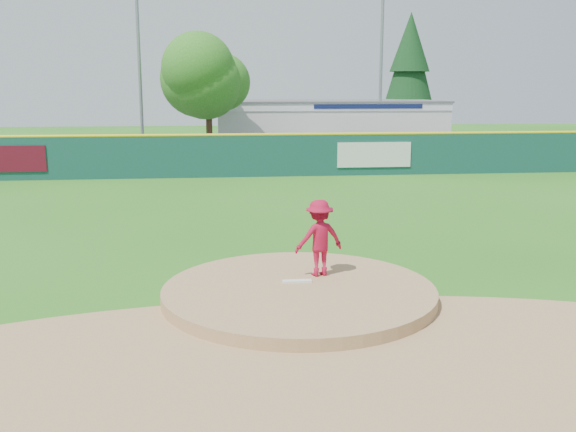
{
  "coord_description": "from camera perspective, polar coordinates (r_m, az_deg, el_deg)",
  "views": [
    {
      "loc": [
        -1.58,
        -12.28,
        4.19
      ],
      "look_at": [
        0.0,
        2.0,
        1.3
      ],
      "focal_mm": 40.0,
      "sensor_mm": 36.0,
      "label": 1
    }
  ],
  "objects": [
    {
      "name": "pitchers_mound",
      "position": [
        13.07,
        0.97,
        -7.33
      ],
      "size": [
        5.5,
        5.5,
        0.5
      ],
      "primitive_type": "cylinder",
      "color": "#9E774C",
      "rests_on": "ground"
    },
    {
      "name": "pool_building_grp",
      "position": [
        44.99,
        3.43,
        8.14
      ],
      "size": [
        15.2,
        8.2,
        3.31
      ],
      "color": "silver",
      "rests_on": "ground"
    },
    {
      "name": "deciduous_tree",
      "position": [
        37.28,
        -7.12,
        11.85
      ],
      "size": [
        5.6,
        5.6,
        7.36
      ],
      "color": "#382314",
      "rests_on": "ground"
    },
    {
      "name": "ground",
      "position": [
        13.07,
        0.97,
        -7.33
      ],
      "size": [
        120.0,
        120.0,
        0.0
      ],
      "primitive_type": "plane",
      "color": "#286B19",
      "rests_on": "ground"
    },
    {
      "name": "conifer_tree",
      "position": [
        50.45,
        10.75,
        12.72
      ],
      "size": [
        4.4,
        4.4,
        9.5
      ],
      "color": "#382314",
      "rests_on": "ground"
    },
    {
      "name": "outfield_fence",
      "position": [
        30.48,
        -3.33,
        5.52
      ],
      "size": [
        40.0,
        0.14,
        2.07
      ],
      "color": "#13403B",
      "rests_on": "ground"
    },
    {
      "name": "parking_lot",
      "position": [
        39.53,
        -4.01,
        5.28
      ],
      "size": [
        44.0,
        16.0,
        0.02
      ],
      "primitive_type": "cube",
      "color": "#38383A",
      "rests_on": "ground"
    },
    {
      "name": "infield_dirt_arc",
      "position": [
        10.3,
        3.14,
        -12.62
      ],
      "size": [
        15.4,
        15.4,
        0.01
      ],
      "primitive_type": "cylinder",
      "color": "#9E774C",
      "rests_on": "ground"
    },
    {
      "name": "light_pole_right",
      "position": [
        42.63,
        8.27,
        13.08
      ],
      "size": [
        1.75,
        0.25,
        10.0
      ],
      "color": "gray",
      "rests_on": "ground"
    },
    {
      "name": "light_pole_left",
      "position": [
        39.57,
        -13.11,
        13.78
      ],
      "size": [
        1.75,
        0.25,
        11.0
      ],
      "color": "gray",
      "rests_on": "ground"
    },
    {
      "name": "pitching_rubber",
      "position": [
        13.27,
        0.81,
        -5.81
      ],
      "size": [
        0.6,
        0.15,
        0.04
      ],
      "primitive_type": "cube",
      "color": "white",
      "rests_on": "pitchers_mound"
    },
    {
      "name": "pitcher",
      "position": [
        13.57,
        2.79,
        -1.95
      ],
      "size": [
        1.17,
        0.85,
        1.63
      ],
      "primitive_type": "imported",
      "rotation": [
        0.0,
        0.0,
        3.39
      ],
      "color": "#A30D2C",
      "rests_on": "pitchers_mound"
    },
    {
      "name": "van",
      "position": [
        39.03,
        6.03,
        6.25
      ],
      "size": [
        5.6,
        3.37,
        1.46
      ],
      "primitive_type": "imported",
      "rotation": [
        0.0,
        0.0,
        1.38
      ],
      "color": "white",
      "rests_on": "parking_lot"
    },
    {
      "name": "fence_banners",
      "position": [
        30.38,
        -8.24,
        5.23
      ],
      "size": [
        20.69,
        0.04,
        1.2
      ],
      "color": "#590C1C",
      "rests_on": "ground"
    }
  ]
}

